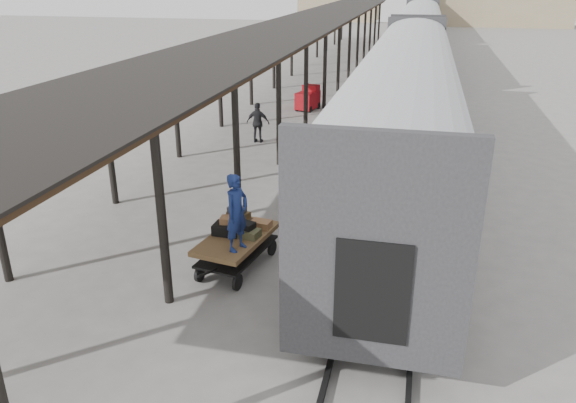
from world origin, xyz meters
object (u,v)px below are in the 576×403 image
(luggage_tug, at_px, (308,99))
(porter, at_px, (237,213))
(baggage_cart, at_px, (237,244))
(pedestrian, at_px, (258,123))

(luggage_tug, xyz_separation_m, porter, (2.02, -18.29, 1.18))
(baggage_cart, xyz_separation_m, pedestrian, (-2.61, 10.92, 0.21))
(baggage_cart, bearing_deg, porter, -58.95)
(porter, bearing_deg, pedestrian, 34.89)
(porter, relative_size, pedestrian, 1.06)
(baggage_cart, relative_size, luggage_tug, 1.60)
(luggage_tug, distance_m, porter, 18.44)
(luggage_tug, relative_size, pedestrian, 0.94)
(baggage_cart, bearing_deg, pedestrian, 113.47)
(baggage_cart, relative_size, porter, 1.42)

